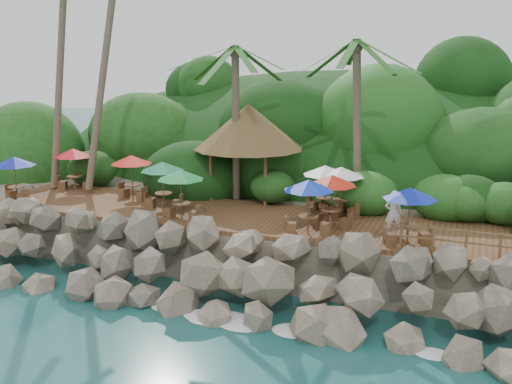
% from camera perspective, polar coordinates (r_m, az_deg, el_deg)
% --- Properties ---
extents(ground, '(140.00, 140.00, 0.00)m').
position_cam_1_polar(ground, '(21.21, -6.00, -12.49)').
color(ground, '#19514F').
rests_on(ground, ground).
extents(land_base, '(32.00, 25.20, 2.10)m').
position_cam_1_polar(land_base, '(35.07, 5.91, -0.26)').
color(land_base, gray).
rests_on(land_base, ground).
extents(jungle_hill, '(44.80, 28.00, 15.40)m').
position_cam_1_polar(jungle_hill, '(42.41, 8.57, 0.56)').
color(jungle_hill, '#143811').
rests_on(jungle_hill, ground).
extents(seawall, '(29.00, 4.00, 2.30)m').
position_cam_1_polar(seawall, '(22.40, -3.73, -7.80)').
color(seawall, gray).
rests_on(seawall, ground).
extents(terrace, '(26.00, 5.00, 0.20)m').
position_cam_1_polar(terrace, '(25.57, 0.00, -2.62)').
color(terrace, brown).
rests_on(terrace, land_base).
extents(jungle_foliage, '(44.00, 16.00, 12.00)m').
position_cam_1_polar(jungle_foliage, '(34.40, 5.43, -2.32)').
color(jungle_foliage, '#143811').
rests_on(jungle_foliage, ground).
extents(foam_line, '(25.20, 0.80, 0.06)m').
position_cam_1_polar(foam_line, '(21.44, -5.63, -12.10)').
color(foam_line, white).
rests_on(foam_line, ground).
extents(palapa, '(5.37, 5.37, 4.60)m').
position_cam_1_polar(palapa, '(28.53, -0.74, 6.40)').
color(palapa, brown).
rests_on(palapa, ground).
extents(dining_clusters, '(25.54, 5.21, 2.18)m').
position_cam_1_polar(dining_clusters, '(24.83, 0.89, 1.44)').
color(dining_clusters, brown).
rests_on(dining_clusters, terrace).
extents(railing, '(7.20, 0.10, 1.00)m').
position_cam_1_polar(railing, '(21.54, 22.75, -4.76)').
color(railing, brown).
rests_on(railing, terrace).
extents(waiter, '(0.77, 0.63, 1.80)m').
position_cam_1_polar(waiter, '(23.26, 13.25, -2.02)').
color(waiter, white).
rests_on(waiter, terrace).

